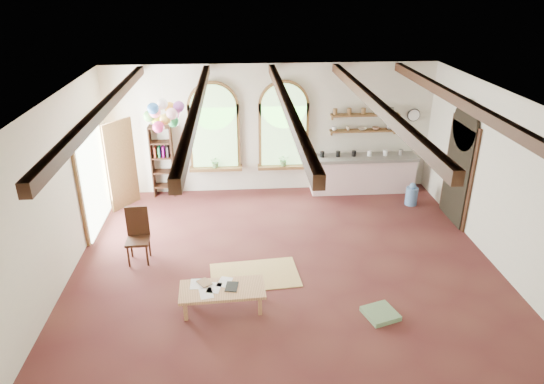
{
  "coord_description": "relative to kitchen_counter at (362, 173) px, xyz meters",
  "views": [
    {
      "loc": [
        -0.84,
        -8.01,
        5.1
      ],
      "look_at": [
        -0.2,
        0.6,
        1.21
      ],
      "focal_mm": 32.0,
      "sensor_mm": 36.0,
      "label": 1
    }
  ],
  "objects": [
    {
      "name": "left_doorway",
      "position": [
        -6.25,
        -1.4,
        0.67
      ],
      "size": [
        0.1,
        1.9,
        2.5
      ],
      "primitive_type": "cube",
      "color": "brown",
      "rests_on": "floor"
    },
    {
      "name": "water_jug_a",
      "position": [
        0.8,
        0.0,
        -0.24
      ],
      "size": [
        0.28,
        0.28,
        0.55
      ],
      "color": "#5780BA",
      "rests_on": "floor"
    },
    {
      "name": "wall_clock",
      "position": [
        1.25,
        0.25,
        1.42
      ],
      "size": [
        0.32,
        0.04,
        0.32
      ],
      "primitive_type": "cylinder",
      "rotation": [
        1.57,
        0.0,
        0.0
      ],
      "color": "black",
      "rests_on": "wall_back"
    },
    {
      "name": "side_chair",
      "position": [
        -5.1,
        -2.97,
        -0.16
      ],
      "size": [
        0.44,
        0.44,
        1.08
      ],
      "color": "#3C2313",
      "rests_on": "floor"
    },
    {
      "name": "balloon_cluster",
      "position": [
        -4.7,
        -0.9,
        1.87
      ],
      "size": [
        0.92,
        0.92,
        1.15
      ],
      "color": "silver",
      "rests_on": "floor"
    },
    {
      "name": "tablet",
      "position": [
        -3.31,
        -4.56,
        -0.07
      ],
      "size": [
        0.23,
        0.31,
        0.01
      ],
      "primitive_type": "cube",
      "rotation": [
        0.0,
        0.0,
        -0.14
      ],
      "color": "black",
      "rests_on": "coffee_table"
    },
    {
      "name": "floor",
      "position": [
        -2.3,
        -3.2,
        -0.48
      ],
      "size": [
        8.0,
        8.0,
        0.0
      ],
      "primitive_type": "plane",
      "color": "#582924",
      "rests_on": "ground"
    },
    {
      "name": "wall_shelf_lower",
      "position": [
        0.0,
        0.18,
        1.07
      ],
      "size": [
        1.7,
        0.24,
        0.04
      ],
      "primitive_type": "cube",
      "color": "brown",
      "rests_on": "wall_back"
    },
    {
      "name": "shelf_vase",
      "position": [
        0.65,
        0.18,
        1.19
      ],
      "size": [
        0.18,
        0.18,
        0.19
      ],
      "primitive_type": "imported",
      "color": "slate",
      "rests_on": "wall_shelf_lower"
    },
    {
      "name": "window_left",
      "position": [
        -3.7,
        0.23,
        1.16
      ],
      "size": [
        1.3,
        0.28,
        2.2
      ],
      "color": "brown",
      "rests_on": "floor"
    },
    {
      "name": "shelf_bowl_a",
      "position": [
        -0.05,
        0.18,
        1.12
      ],
      "size": [
        0.22,
        0.22,
        0.05
      ],
      "primitive_type": "imported",
      "color": "beige",
      "rests_on": "wall_shelf_lower"
    },
    {
      "name": "bookshelf",
      "position": [
        -5.0,
        0.12,
        0.42
      ],
      "size": [
        0.53,
        0.32,
        1.8
      ],
      "color": "#3C2313",
      "rests_on": "floor"
    },
    {
      "name": "floor_mat",
      "position": [
        -2.9,
        -3.66,
        -0.47
      ],
      "size": [
        1.7,
        1.13,
        0.02
      ],
      "primitive_type": "cube",
      "rotation": [
        0.0,
        0.0,
        0.09
      ],
      "color": "tan",
      "rests_on": "floor"
    },
    {
      "name": "ceiling_beams",
      "position": [
        -2.3,
        -3.2,
        2.62
      ],
      "size": [
        6.2,
        6.8,
        0.18
      ],
      "primitive_type": null,
      "color": "#3C2313",
      "rests_on": "ceiling"
    },
    {
      "name": "shelf_bowl_b",
      "position": [
        0.3,
        0.18,
        1.12
      ],
      "size": [
        0.2,
        0.2,
        0.06
      ],
      "primitive_type": "imported",
      "color": "#8C664C",
      "rests_on": "wall_shelf_lower"
    },
    {
      "name": "shelf_cup_b",
      "position": [
        -0.4,
        0.18,
        1.14
      ],
      "size": [
        0.1,
        0.1,
        0.09
      ],
      "primitive_type": "imported",
      "color": "beige",
      "rests_on": "wall_shelf_lower"
    },
    {
      "name": "coffee_table",
      "position": [
        -3.47,
        -4.59,
        -0.12
      ],
      "size": [
        1.42,
        0.7,
        0.4
      ],
      "color": "tan",
      "rests_on": "floor"
    },
    {
      "name": "wall_shelf_upper",
      "position": [
        0.0,
        0.18,
        1.47
      ],
      "size": [
        1.7,
        0.24,
        0.04
      ],
      "primitive_type": "cube",
      "color": "brown",
      "rests_on": "wall_back"
    },
    {
      "name": "table_book",
      "position": [
        -3.84,
        -4.47,
        -0.07
      ],
      "size": [
        0.29,
        0.31,
        0.02
      ],
      "primitive_type": "imported",
      "rotation": [
        0.0,
        0.0,
        0.6
      ],
      "color": "olive",
      "rests_on": "coffee_table"
    },
    {
      "name": "potted_plant_left",
      "position": [
        -3.7,
        0.12,
        0.37
      ],
      "size": [
        0.27,
        0.23,
        0.3
      ],
      "primitive_type": "imported",
      "color": "#598C4C",
      "rests_on": "window_left"
    },
    {
      "name": "floor_cushion",
      "position": [
        -0.9,
        -4.98,
        -0.43
      ],
      "size": [
        0.62,
        0.62,
        0.08
      ],
      "primitive_type": "cube",
      "rotation": [
        0.0,
        0.0,
        0.31
      ],
      "color": "#63855C",
      "rests_on": "floor"
    },
    {
      "name": "shelf_cup_a",
      "position": [
        -0.75,
        0.18,
        1.14
      ],
      "size": [
        0.12,
        0.1,
        0.1
      ],
      "primitive_type": "imported",
      "color": "white",
      "rests_on": "wall_shelf_lower"
    },
    {
      "name": "potted_plant_right",
      "position": [
        -2.0,
        0.12,
        0.37
      ],
      "size": [
        0.27,
        0.23,
        0.3
      ],
      "primitive_type": "imported",
      "color": "#598C4C",
      "rests_on": "window_right"
    },
    {
      "name": "kitchen_counter",
      "position": [
        0.0,
        0.0,
        0.0
      ],
      "size": [
        2.68,
        0.62,
        0.94
      ],
      "color": "#F7D2D3",
      "rests_on": "floor"
    },
    {
      "name": "window_right",
      "position": [
        -2.0,
        0.23,
        1.16
      ],
      "size": [
        1.3,
        0.28,
        2.2
      ],
      "color": "brown",
      "rests_on": "floor"
    },
    {
      "name": "water_jug_b",
      "position": [
        1.0,
        -0.9,
        -0.23
      ],
      "size": [
        0.29,
        0.29,
        0.56
      ],
      "color": "#5780BA",
      "rests_on": "floor"
    },
    {
      "name": "right_doorway",
      "position": [
        1.65,
        -1.7,
        0.62
      ],
      "size": [
        0.1,
        1.3,
        2.4
      ],
      "primitive_type": "cube",
      "color": "black",
      "rests_on": "floor"
    }
  ]
}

